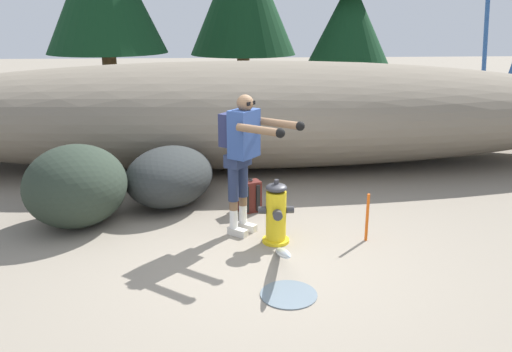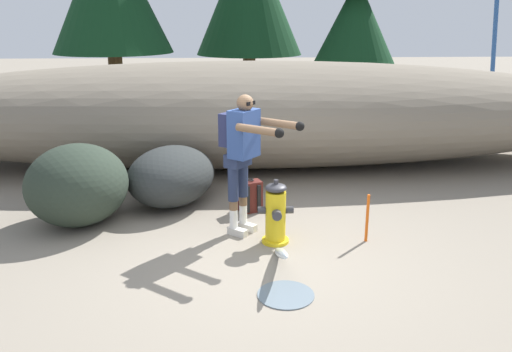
% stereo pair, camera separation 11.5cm
% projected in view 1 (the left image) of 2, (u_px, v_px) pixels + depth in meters
% --- Properties ---
extents(ground_plane, '(56.00, 56.00, 0.04)m').
position_uv_depth(ground_plane, '(261.00, 258.00, 6.02)').
color(ground_plane, gray).
extents(dirt_embankment, '(14.24, 3.20, 1.86)m').
position_uv_depth(dirt_embankment, '(245.00, 114.00, 9.47)').
color(dirt_embankment, '#756B5B').
rests_on(dirt_embankment, ground_plane).
extents(fire_hydrant, '(0.42, 0.38, 0.79)m').
position_uv_depth(fire_hydrant, '(276.00, 214.00, 6.29)').
color(fire_hydrant, gold).
rests_on(fire_hydrant, ground_plane).
extents(hydrant_water_jet, '(0.57, 1.40, 0.53)m').
position_uv_depth(hydrant_water_jet, '(284.00, 262.00, 5.54)').
color(hydrant_water_jet, silver).
rests_on(hydrant_water_jet, ground_plane).
extents(utility_worker, '(1.00, 0.90, 1.75)m').
position_uv_depth(utility_worker, '(243.00, 147.00, 6.32)').
color(utility_worker, beige).
rests_on(utility_worker, ground_plane).
extents(spare_backpack, '(0.35, 0.34, 0.47)m').
position_uv_depth(spare_backpack, '(249.00, 196.00, 7.33)').
color(spare_backpack, '#511E19').
rests_on(spare_backpack, ground_plane).
extents(boulder_large, '(1.69, 1.74, 1.06)m').
position_uv_depth(boulder_large, '(76.00, 186.00, 6.78)').
color(boulder_large, '#283328').
rests_on(boulder_large, ground_plane).
extents(boulder_mid, '(1.64, 1.82, 0.84)m').
position_uv_depth(boulder_mid, '(170.00, 176.00, 7.55)').
color(boulder_mid, '#2B2F2E').
rests_on(boulder_mid, ground_plane).
extents(pine_tree_center, '(2.15, 2.15, 4.99)m').
position_uv_depth(pine_tree_center, '(350.00, 5.00, 13.47)').
color(pine_tree_center, '#47331E').
rests_on(pine_tree_center, ground_plane).
extents(survey_stake, '(0.04, 0.04, 0.60)m').
position_uv_depth(survey_stake, '(367.00, 217.00, 6.35)').
color(survey_stake, '#E55914').
rests_on(survey_stake, ground_plane).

